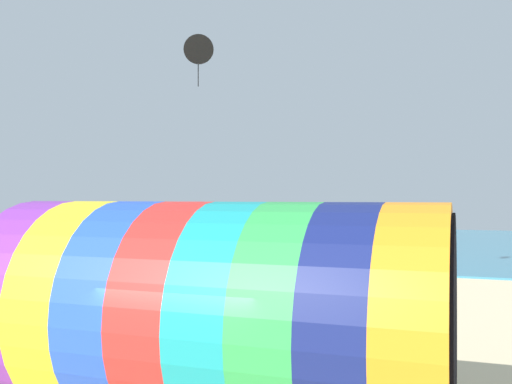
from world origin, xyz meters
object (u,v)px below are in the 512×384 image
Objects in this scene: kite_black_delta at (198,47)px; bystander_mid_beach at (315,278)px; giant_inflatable_tube at (216,312)px; bystander_near_water at (212,286)px.

kite_black_delta is 9.18m from bystander_mid_beach.
giant_inflatable_tube is 11.31m from bystander_mid_beach.
kite_black_delta is 8.17m from bystander_near_water.
bystander_near_water is 0.98× the size of bystander_mid_beach.
bystander_near_water is at bearing 115.52° from giant_inflatable_tube.
kite_black_delta is at bearing -143.89° from bystander_mid_beach.
giant_inflatable_tube is 4.54× the size of bystander_near_water.
kite_black_delta is at bearing 118.23° from giant_inflatable_tube.
giant_inflatable_tube is at bearing -61.77° from kite_black_delta.
bystander_mid_beach reaches higher than bystander_near_water.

